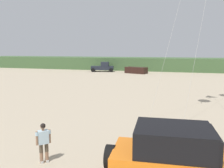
% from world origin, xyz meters
% --- Properties ---
extents(dune_ridge, '(90.00, 8.12, 2.73)m').
position_xyz_m(dune_ridge, '(-0.55, 50.46, 1.36)').
color(dune_ridge, '#426038').
rests_on(dune_ridge, ground_plane).
extents(jeep, '(4.94, 2.70, 2.26)m').
position_xyz_m(jeep, '(2.83, 4.04, 1.20)').
color(jeep, orange).
rests_on(jeep, ground_plane).
extents(person_watching, '(0.47, 0.48, 1.67)m').
position_xyz_m(person_watching, '(-2.54, 4.85, 0.94)').
color(person_watching, '#8C664C').
rests_on(person_watching, ground_plane).
extents(distant_pickup, '(4.91, 3.30, 1.98)m').
position_xyz_m(distant_pickup, '(-12.83, 43.70, 0.94)').
color(distant_pickup, '#1E232D').
rests_on(distant_pickup, ground_plane).
extents(distant_sedan, '(4.52, 2.96, 1.20)m').
position_xyz_m(distant_sedan, '(-5.54, 41.94, 0.60)').
color(distant_sedan, black).
rests_on(distant_sedan, ground_plane).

